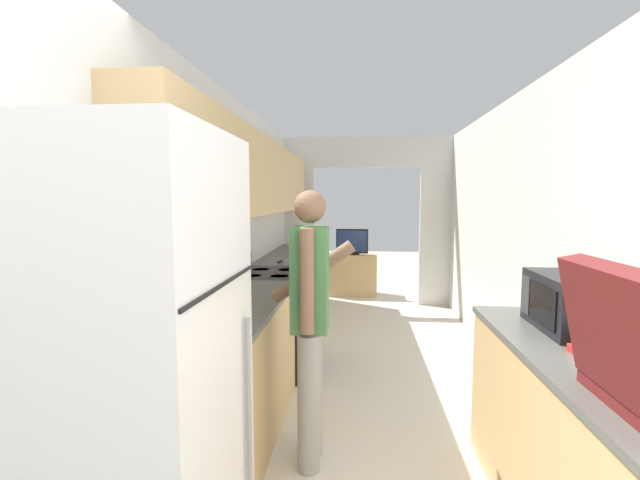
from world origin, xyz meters
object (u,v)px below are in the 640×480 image
refrigerator (131,395)px  knife (281,261)px  person (310,320)px  television (352,242)px  tv_cabinet (352,274)px  range_oven (270,320)px  book_stack (613,352)px  microwave (577,303)px

refrigerator → knife: bearing=90.9°
person → television: size_ratio=3.15×
tv_cabinet → refrigerator: bearing=-96.8°
knife → person: bearing=-64.1°
range_oven → book_stack: (1.89, -2.01, 0.50)m
tv_cabinet → television: television is taller
range_oven → microwave: 2.57m
knife → television: bearing=84.5°
refrigerator → tv_cabinet: bearing=83.2°
refrigerator → knife: size_ratio=5.86×
television → knife: bearing=-106.3°
person → tv_cabinet: bearing=-1.9°
refrigerator → tv_cabinet: (0.67, 5.65, -0.58)m
range_oven → tv_cabinet: size_ratio=1.31×
range_oven → television: bearing=77.3°
microwave → range_oven: bearing=141.3°
range_oven → person: (0.54, -1.40, 0.42)m
refrigerator → television: size_ratio=3.49×
book_stack → tv_cabinet: (-1.18, 5.19, -0.62)m
book_stack → television: 5.28m
tv_cabinet → range_oven: bearing=-102.5°
range_oven → person: person is taller
person → knife: bearing=15.3°
person → book_stack: (1.35, -0.61, 0.08)m
microwave → television: (-1.25, 4.70, -0.18)m
range_oven → knife: 0.81m
person → book_stack: 1.48m
range_oven → book_stack: range_oven is taller
microwave → knife: microwave is taller
range_oven → knife: bearing=91.4°
range_oven → microwave: microwave is taller
person → microwave: size_ratio=3.28×
television → book_stack: bearing=-77.0°
book_stack → knife: size_ratio=1.00×
range_oven → television: television is taller
range_oven → refrigerator: bearing=-89.2°
refrigerator → television: bearing=83.2°
book_stack → range_oven: bearing=133.2°
book_stack → knife: bearing=125.4°
person → microwave: bearing=-96.5°
book_stack → television: television is taller
person → book_stack: person is taller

